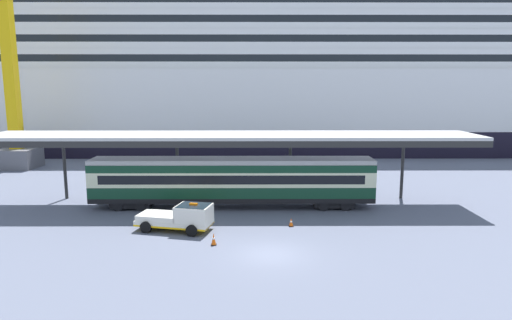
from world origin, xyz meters
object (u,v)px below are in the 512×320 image
object	(u,v)px
traffic_cone_mid	(214,239)
dockside_crane	(14,13)
train_carriage	(232,180)
service_truck	(181,217)
cruise_ship	(200,69)
traffic_cone_near	(291,222)

from	to	relation	value
traffic_cone_mid	dockside_crane	world-z (taller)	dockside_crane
traffic_cone_mid	dockside_crane	xyz separation A→B (m)	(-25.40, 27.19, 17.98)
train_carriage	traffic_cone_mid	bearing A→B (deg)	-94.98
train_carriage	traffic_cone_mid	world-z (taller)	train_carriage
service_truck	dockside_crane	xyz separation A→B (m)	(-22.90, 24.30, 17.37)
cruise_ship	dockside_crane	xyz separation A→B (m)	(-18.98, -21.07, 5.67)
cruise_ship	traffic_cone_mid	size ratio (longest dim) A/B	228.41
traffic_cone_near	traffic_cone_mid	size ratio (longest dim) A/B	0.78
train_carriage	dockside_crane	distance (m)	35.72
cruise_ship	service_truck	distance (m)	47.01
train_carriage	cruise_ship	bearing A→B (deg)	100.37
traffic_cone_near	traffic_cone_mid	xyz separation A→B (m)	(-5.21, -3.80, 0.09)
service_truck	cruise_ship	bearing A→B (deg)	94.94
service_truck	traffic_cone_near	xyz separation A→B (m)	(7.71, 0.91, -0.69)
service_truck	traffic_cone_mid	size ratio (longest dim) A/B	7.06
dockside_crane	traffic_cone_near	bearing A→B (deg)	-37.38
traffic_cone_mid	dockside_crane	size ratio (longest dim) A/B	0.01
service_truck	traffic_cone_near	bearing A→B (deg)	6.71
dockside_crane	traffic_cone_mid	bearing A→B (deg)	-46.95
cruise_ship	train_carriage	distance (m)	41.30
service_truck	traffic_cone_mid	world-z (taller)	service_truck
cruise_ship	traffic_cone_near	xyz separation A→B (m)	(11.63, -44.46, -12.39)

